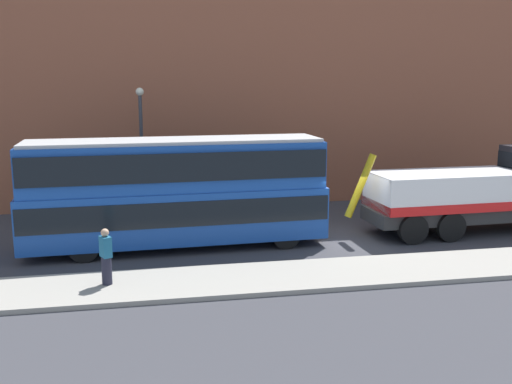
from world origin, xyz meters
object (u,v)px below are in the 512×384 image
at_px(recovery_tow_truck, 485,189).
at_px(pedestrian_onlooker, 106,257).
at_px(street_lamp, 142,141).
at_px(double_decker_bus, 176,189).

relative_size(recovery_tow_truck, pedestrian_onlooker, 5.96).
xyz_separation_m(pedestrian_onlooker, street_lamp, (1.11, 9.45, 2.49)).
height_order(pedestrian_onlooker, street_lamp, street_lamp).
xyz_separation_m(recovery_tow_truck, pedestrian_onlooker, (-14.88, -4.07, -0.77)).
distance_m(recovery_tow_truck, pedestrian_onlooker, 15.45).
relative_size(recovery_tow_truck, double_decker_bus, 0.92).
distance_m(recovery_tow_truck, street_lamp, 14.88).
bearing_deg(pedestrian_onlooker, recovery_tow_truck, -9.27).
bearing_deg(double_decker_bus, street_lamp, 100.46).
distance_m(pedestrian_onlooker, street_lamp, 9.83).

